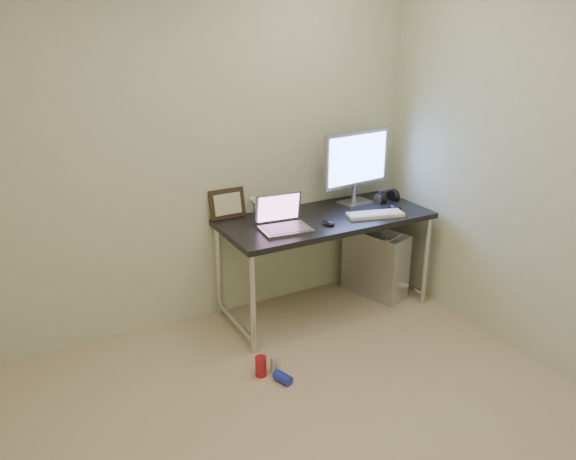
# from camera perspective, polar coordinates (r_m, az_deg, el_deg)

# --- Properties ---
(wall_back) EXTENTS (3.50, 0.02, 2.50)m
(wall_back) POSITION_cam_1_polar(r_m,az_deg,el_deg) (3.85, -10.23, 7.76)
(wall_back) COLOR beige
(wall_back) RESTS_ON ground
(desk) EXTENTS (1.54, 0.67, 0.75)m
(desk) POSITION_cam_1_polar(r_m,az_deg,el_deg) (4.09, 3.81, 0.32)
(desk) COLOR black
(desk) RESTS_ON ground
(tower_computer) EXTENTS (0.35, 0.55, 0.56)m
(tower_computer) POSITION_cam_1_polar(r_m,az_deg,el_deg) (4.53, 8.84, -3.32)
(tower_computer) COLOR silver
(tower_computer) RESTS_ON ground
(cable_a) EXTENTS (0.01, 0.16, 0.69)m
(cable_a) POSITION_cam_1_polar(r_m,az_deg,el_deg) (4.64, 6.50, -0.79)
(cable_a) COLOR black
(cable_a) RESTS_ON ground
(cable_b) EXTENTS (0.02, 0.11, 0.71)m
(cable_b) POSITION_cam_1_polar(r_m,az_deg,el_deg) (4.69, 7.54, -0.91)
(cable_b) COLOR black
(cable_b) RESTS_ON ground
(can_red) EXTENTS (0.09, 0.09, 0.13)m
(can_red) POSITION_cam_1_polar(r_m,az_deg,el_deg) (3.59, -2.78, -13.67)
(can_red) COLOR #AF1824
(can_red) RESTS_ON ground
(can_white) EXTENTS (0.08, 0.08, 0.11)m
(can_white) POSITION_cam_1_polar(r_m,az_deg,el_deg) (3.62, -1.32, -13.50)
(can_white) COLOR silver
(can_white) RESTS_ON ground
(can_blue) EXTENTS (0.10, 0.13, 0.06)m
(can_blue) POSITION_cam_1_polar(r_m,az_deg,el_deg) (3.55, -0.53, -14.77)
(can_blue) COLOR #212EBB
(can_blue) RESTS_ON ground
(laptop) EXTENTS (0.36, 0.30, 0.23)m
(laptop) POSITION_cam_1_polar(r_m,az_deg,el_deg) (3.81, -0.54, 0.94)
(laptop) COLOR #9E9DA4
(laptop) RESTS_ON desk
(monitor) EXTENTS (0.60, 0.20, 0.56)m
(monitor) POSITION_cam_1_polar(r_m,az_deg,el_deg) (4.29, 6.96, 6.88)
(monitor) COLOR #9E9DA4
(monitor) RESTS_ON desk
(keyboard) EXTENTS (0.43, 0.23, 0.02)m
(keyboard) POSITION_cam_1_polar(r_m,az_deg,el_deg) (4.10, 8.84, 1.56)
(keyboard) COLOR white
(keyboard) RESTS_ON desk
(mouse_right) EXTENTS (0.08, 0.12, 0.04)m
(mouse_right) POSITION_cam_1_polar(r_m,az_deg,el_deg) (4.28, 10.84, 2.35)
(mouse_right) COLOR black
(mouse_right) RESTS_ON desk
(mouse_left) EXTENTS (0.09, 0.12, 0.04)m
(mouse_left) POSITION_cam_1_polar(r_m,az_deg,el_deg) (3.89, 4.12, 0.79)
(mouse_left) COLOR black
(mouse_left) RESTS_ON desk
(headphones) EXTENTS (0.18, 0.11, 0.12)m
(headphones) POSITION_cam_1_polar(r_m,az_deg,el_deg) (4.45, 9.99, 3.29)
(headphones) COLOR black
(headphones) RESTS_ON desk
(picture_frame) EXTENTS (0.27, 0.08, 0.22)m
(picture_frame) POSITION_cam_1_polar(r_m,az_deg,el_deg) (4.02, -6.21, 2.69)
(picture_frame) COLOR black
(picture_frame) RESTS_ON desk
(webcam) EXTENTS (0.05, 0.04, 0.13)m
(webcam) POSITION_cam_1_polar(r_m,az_deg,el_deg) (4.08, -3.50, 2.90)
(webcam) COLOR silver
(webcam) RESTS_ON desk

